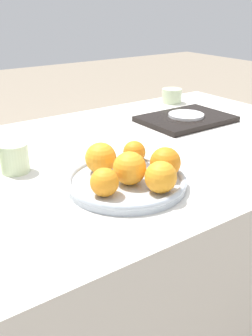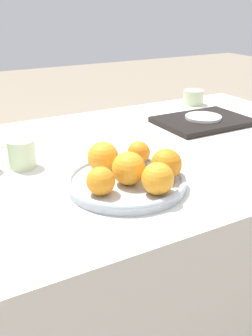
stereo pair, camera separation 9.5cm
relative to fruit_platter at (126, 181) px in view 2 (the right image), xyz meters
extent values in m
plane|color=gray|center=(0.14, 0.21, -0.73)|extent=(12.00, 12.00, 0.00)
cube|color=silver|center=(0.14, 0.21, -0.37)|extent=(1.54, 0.93, 0.72)
cylinder|color=#B2BCC6|center=(0.00, 0.00, 0.00)|extent=(0.29, 0.29, 0.02)
torus|color=#B2BCC6|center=(0.00, 0.00, 0.00)|extent=(0.30, 0.30, 0.02)
sphere|color=orange|center=(-0.01, -0.02, 0.04)|extent=(0.08, 0.08, 0.08)
sphere|color=orange|center=(-0.09, -0.04, 0.04)|extent=(0.07, 0.07, 0.07)
sphere|color=orange|center=(0.08, 0.08, 0.04)|extent=(0.06, 0.06, 0.06)
sphere|color=orange|center=(0.03, -0.10, 0.04)|extent=(0.07, 0.07, 0.07)
sphere|color=orange|center=(-0.03, 0.07, 0.04)|extent=(0.08, 0.08, 0.08)
sphere|color=orange|center=(0.09, -0.04, 0.04)|extent=(0.08, 0.08, 0.08)
cube|color=black|center=(0.50, 0.32, 0.00)|extent=(0.33, 0.24, 0.02)
cylinder|color=white|center=(0.50, 0.32, 0.01)|extent=(0.13, 0.13, 0.01)
cylinder|color=beige|center=(0.65, 0.57, 0.02)|extent=(0.09, 0.09, 0.06)
cylinder|color=beige|center=(-0.19, 0.25, 0.02)|extent=(0.08, 0.08, 0.08)
cube|color=silver|center=(-0.19, 0.48, -0.01)|extent=(0.15, 0.13, 0.01)
camera|label=1|loc=(-0.50, -0.71, 0.41)|focal=42.00mm
camera|label=2|loc=(-0.42, -0.76, 0.41)|focal=42.00mm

